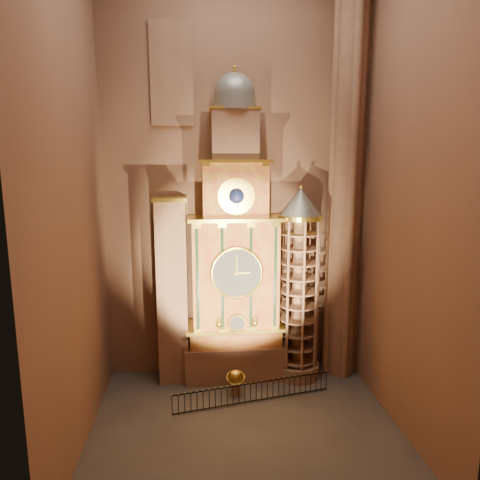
{
  "coord_description": "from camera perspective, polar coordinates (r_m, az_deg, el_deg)",
  "views": [
    {
      "loc": [
        -2.07,
        -17.57,
        11.91
      ],
      "look_at": [
        0.07,
        3.0,
        8.22
      ],
      "focal_mm": 32.0,
      "sensor_mm": 36.0,
      "label": 1
    }
  ],
  "objects": [
    {
      "name": "wall_left",
      "position": [
        18.28,
        -21.73,
        6.54
      ],
      "size": [
        0.0,
        22.0,
        22.0
      ],
      "primitive_type": "plane",
      "rotation": [
        1.57,
        0.0,
        1.57
      ],
      "color": "#8E624C",
      "rests_on": "floor"
    },
    {
      "name": "portrait_tower",
      "position": [
        23.58,
        -8.98,
        -6.68
      ],
      "size": [
        1.8,
        1.6,
        10.2
      ],
      "color": "#8C634C",
      "rests_on": "floor"
    },
    {
      "name": "stair_turret",
      "position": [
        23.9,
        7.83,
        -6.13
      ],
      "size": [
        2.5,
        2.5,
        10.8
      ],
      "color": "#8C634C",
      "rests_on": "floor"
    },
    {
      "name": "celestial_globe",
      "position": [
        23.35,
        -0.59,
        -18.19
      ],
      "size": [
        1.03,
        0.97,
        1.4
      ],
      "color": "#8C634C",
      "rests_on": "floor"
    },
    {
      "name": "gothic_pier",
      "position": [
        24.02,
        14.08,
        7.64
      ],
      "size": [
        2.04,
        2.04,
        22.0
      ],
      "color": "#8C634C",
      "rests_on": "floor"
    },
    {
      "name": "stained_glass_window",
      "position": [
        23.96,
        -9.14,
        21.03
      ],
      "size": [
        2.2,
        0.14,
        5.2
      ],
      "color": "navy",
      "rests_on": "wall_back"
    },
    {
      "name": "iron_railing",
      "position": [
        22.89,
        1.79,
        -19.64
      ],
      "size": [
        8.05,
        1.61,
        1.03
      ],
      "color": "black",
      "rests_on": "floor"
    },
    {
      "name": "floor",
      "position": [
        21.33,
        0.7,
        -23.84
      ],
      "size": [
        14.0,
        14.0,
        0.0
      ],
      "primitive_type": "plane",
      "color": "#383330",
      "rests_on": "ground"
    },
    {
      "name": "wall_right",
      "position": [
        19.79,
        21.49,
        6.78
      ],
      "size": [
        0.0,
        22.0,
        22.0
      ],
      "primitive_type": "plane",
      "rotation": [
        1.57,
        0.0,
        -1.57
      ],
      "color": "#8E624C",
      "rests_on": "floor"
    },
    {
      "name": "astronomical_clock",
      "position": [
        23.23,
        -0.67,
        -2.91
      ],
      "size": [
        5.6,
        2.41,
        16.7
      ],
      "color": "#8C634C",
      "rests_on": "floor"
    },
    {
      "name": "wall_back",
      "position": [
        23.68,
        -0.93,
        7.9
      ],
      "size": [
        22.0,
        0.0,
        22.0
      ],
      "primitive_type": "plane",
      "rotation": [
        1.57,
        0.0,
        0.0
      ],
      "color": "#8E624C",
      "rests_on": "floor"
    }
  ]
}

